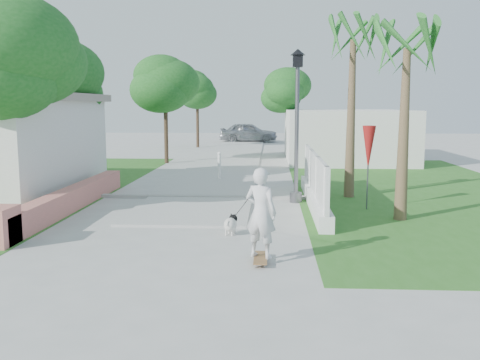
# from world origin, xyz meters

# --- Properties ---
(ground) EXTENTS (90.00, 90.00, 0.00)m
(ground) POSITION_xyz_m (0.00, 0.00, 0.00)
(ground) COLOR #B7B7B2
(ground) RESTS_ON ground
(path_strip) EXTENTS (3.20, 36.00, 0.06)m
(path_strip) POSITION_xyz_m (0.00, 20.00, 0.03)
(path_strip) COLOR #B7B7B2
(path_strip) RESTS_ON ground
(curb) EXTENTS (6.50, 0.25, 0.10)m
(curb) POSITION_xyz_m (0.00, 6.00, 0.05)
(curb) COLOR #999993
(curb) RESTS_ON ground
(grass_left) EXTENTS (8.00, 20.00, 0.01)m
(grass_left) POSITION_xyz_m (-7.00, 8.00, 0.01)
(grass_left) COLOR #2E6720
(grass_left) RESTS_ON ground
(grass_right) EXTENTS (8.00, 20.00, 0.01)m
(grass_right) POSITION_xyz_m (7.00, 8.00, 0.01)
(grass_right) COLOR #2E6720
(grass_right) RESTS_ON ground
(pink_wall) EXTENTS (0.45, 8.20, 0.80)m
(pink_wall) POSITION_xyz_m (-3.30, 3.55, 0.31)
(pink_wall) COLOR #CD7369
(pink_wall) RESTS_ON ground
(lattice_fence) EXTENTS (0.35, 7.00, 1.50)m
(lattice_fence) POSITION_xyz_m (3.40, 5.00, 0.54)
(lattice_fence) COLOR white
(lattice_fence) RESTS_ON ground
(building_right) EXTENTS (6.00, 8.00, 2.60)m
(building_right) POSITION_xyz_m (6.00, 18.00, 1.30)
(building_right) COLOR silver
(building_right) RESTS_ON ground
(street_lamp) EXTENTS (0.44, 0.44, 4.44)m
(street_lamp) POSITION_xyz_m (2.90, 5.50, 2.43)
(street_lamp) COLOR #59595E
(street_lamp) RESTS_ON ground
(bollard) EXTENTS (0.14, 0.14, 1.09)m
(bollard) POSITION_xyz_m (0.20, 10.00, 0.58)
(bollard) COLOR white
(bollard) RESTS_ON ground
(patio_umbrella) EXTENTS (0.36, 0.36, 2.30)m
(patio_umbrella) POSITION_xyz_m (4.80, 4.50, 1.69)
(patio_umbrella) COLOR #59595E
(patio_umbrella) RESTS_ON ground
(tree_left_near) EXTENTS (3.60, 3.60, 5.28)m
(tree_left_near) POSITION_xyz_m (-4.48, 2.98, 3.82)
(tree_left_near) COLOR #4C3826
(tree_left_near) RESTS_ON ground
(tree_left_mid) EXTENTS (3.20, 3.20, 4.85)m
(tree_left_mid) POSITION_xyz_m (-5.48, 8.48, 3.50)
(tree_left_mid) COLOR #4C3826
(tree_left_mid) RESTS_ON ground
(tree_path_left) EXTENTS (3.40, 3.40, 5.23)m
(tree_path_left) POSITION_xyz_m (-2.98, 15.98, 3.82)
(tree_path_left) COLOR #4C3826
(tree_path_left) RESTS_ON ground
(tree_path_right) EXTENTS (3.00, 3.00, 4.79)m
(tree_path_right) POSITION_xyz_m (3.22, 19.98, 3.49)
(tree_path_right) COLOR #4C3826
(tree_path_right) RESTS_ON ground
(tree_path_far) EXTENTS (3.20, 3.20, 5.17)m
(tree_path_far) POSITION_xyz_m (-2.78, 25.98, 3.82)
(tree_path_far) COLOR #4C3826
(tree_path_far) RESTS_ON ground
(palm_far) EXTENTS (1.80, 1.80, 5.30)m
(palm_far) POSITION_xyz_m (4.60, 6.50, 4.48)
(palm_far) COLOR brown
(palm_far) RESTS_ON ground
(palm_near) EXTENTS (1.80, 1.80, 4.70)m
(palm_near) POSITION_xyz_m (5.40, 3.20, 3.95)
(palm_near) COLOR brown
(palm_near) RESTS_ON ground
(skateboarder) EXTENTS (1.06, 2.75, 1.75)m
(skateboarder) POSITION_xyz_m (1.65, 0.14, 0.79)
(skateboarder) COLOR brown
(skateboarder) RESTS_ON ground
(dog) EXTENTS (0.38, 0.64, 0.44)m
(dog) POSITION_xyz_m (1.28, 1.44, 0.24)
(dog) COLOR silver
(dog) RESTS_ON ground
(parked_car) EXTENTS (4.45, 1.80, 1.52)m
(parked_car) POSITION_xyz_m (0.44, 31.45, 0.76)
(parked_car) COLOR #9EA1A6
(parked_car) RESTS_ON ground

